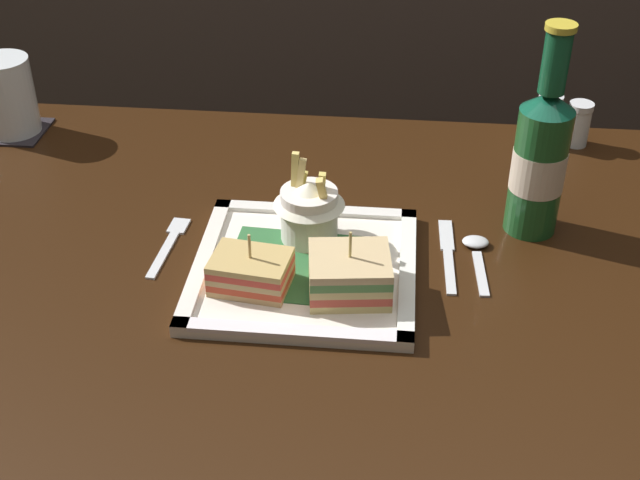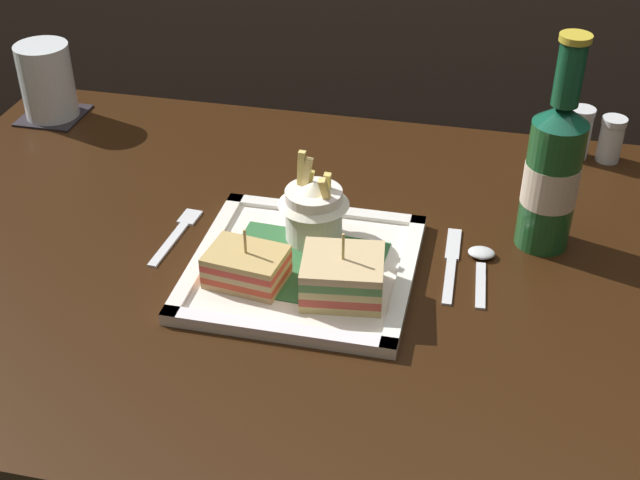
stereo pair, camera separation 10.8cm
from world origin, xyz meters
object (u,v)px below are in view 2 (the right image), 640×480
Objects in this scene: square_plate at (303,268)px; beer_bottle at (553,171)px; sandwich_half_right at (343,276)px; water_glass at (48,85)px; sandwich_half_left at (246,267)px; fork at (177,233)px; salt_shaker at (578,136)px; pepper_shaker at (610,142)px; dining_table at (335,336)px; fries_cup at (314,205)px; knife at (451,261)px; spoon at (481,261)px.

beer_bottle is at bearing 24.52° from square_plate.
beer_bottle is at bearing 37.61° from sandwich_half_right.
beer_bottle is 0.83m from water_glass.
fork is (-0.13, 0.09, -0.03)m from sandwich_half_left.
beer_bottle is 3.52× the size of salt_shaker.
sandwich_half_left is at bearing -136.15° from pepper_shaker.
sandwich_half_left is 0.59m from salt_shaker.
beer_bottle is at bearing -14.16° from water_glass.
dining_table is 0.20m from fries_cup.
fries_cup is 0.19m from fork.
salt_shaker is at bearing 63.66° from knife.
fries_cup reaches higher than dining_table.
spoon is at bearing -111.06° from salt_shaker.
fries_cup reaches higher than knife.
salt_shaker is at bearing 56.85° from sandwich_half_right.
fries_cup reaches higher than square_plate.
fork is 0.67m from pepper_shaker.
salt_shaker reaches higher than pepper_shaker.
knife is at bearing -21.56° from water_glass.
square_plate is at bearing -155.48° from beer_bottle.
fork is 0.40m from spoon.
square_plate is at bearing -163.08° from spoon.
knife is at bearing 18.89° from square_plate.
square_plate is 0.08m from sandwich_half_left.
salt_shaker reaches higher than dining_table.
knife reaches higher than dining_table.
water_glass is at bearing 139.92° from sandwich_half_left.
dining_table is 0.36m from beer_bottle.
dining_table is 10.80× the size of fries_cup.
spoon is (0.18, 0.03, 0.13)m from dining_table.
fork is 0.63m from salt_shaker.
sandwich_half_left is 0.95× the size of sandwich_half_right.
square_plate is 0.34m from beer_bottle.
beer_bottle reaches higher than sandwich_half_left.
sandwich_half_left is 0.61× the size of knife.
beer_bottle is 0.14m from spoon.
sandwich_half_right reaches higher than sandwich_half_left.
dining_table is 0.19m from sandwich_half_right.
dining_table is 4.43× the size of beer_bottle.
spoon reaches higher than dining_table.
sandwich_half_left is at bearing -132.91° from salt_shaker.
fork is 1.71× the size of salt_shaker.
knife is (0.15, 0.03, 0.13)m from dining_table.
sandwich_half_right is at bearing -73.57° from dining_table.
sandwich_half_left is at bearing -139.88° from dining_table.
salt_shaker is (0.53, 0.34, 0.03)m from fork.
square_plate is 1.68× the size of knife.
fries_cup is (-0.00, 0.06, 0.05)m from square_plate.
water_glass is at bearing 158.44° from knife.
fork is (-0.22, 0.01, 0.13)m from dining_table.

